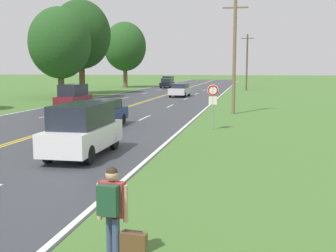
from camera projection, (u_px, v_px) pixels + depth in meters
hitchhiker_person at (111, 205)px, 7.08m from camera, size 0.56×0.43×1.66m
suitcase at (134, 249)px, 7.08m from camera, size 0.46×0.20×0.61m
traffic_sign at (213, 96)px, 22.43m from camera, size 0.60×0.10×2.43m
utility_pole_midground at (234, 55)px, 30.00m from camera, size 1.80×0.24×8.12m
utility_pole_far at (247, 61)px, 62.07m from camera, size 1.80×0.24×8.23m
tree_left_verge at (125, 47)px, 71.38m from camera, size 7.17×7.17×11.06m
tree_right_cluster at (81, 35)px, 53.26m from camera, size 7.53×7.53×11.84m
tree_far_back at (60, 43)px, 44.88m from camera, size 6.60×6.60×9.76m
car_white_suv_approaching at (83, 129)px, 15.85m from camera, size 1.76×4.52×1.98m
car_dark_blue_sedan_mid_near at (101, 113)px, 23.69m from camera, size 1.95×4.30×1.52m
car_maroon_van_mid_far at (73, 95)px, 36.14m from camera, size 1.91×4.83×1.92m
car_silver_sedan_receding at (180, 90)px, 48.76m from camera, size 2.01×4.51×1.53m
car_black_sedan_distant at (167, 83)px, 70.54m from camera, size 1.76×4.61×1.59m
car_champagne_van_horizon at (168, 81)px, 77.90m from camera, size 1.81×4.61×1.84m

